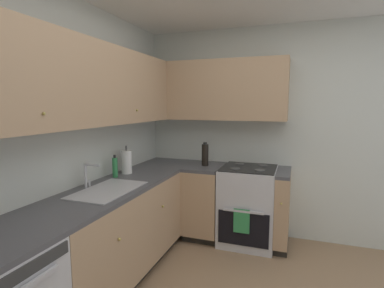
{
  "coord_description": "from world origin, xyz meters",
  "views": [
    {
      "loc": [
        -1.76,
        -0.09,
        1.61
      ],
      "look_at": [
        1.01,
        0.89,
        1.22
      ],
      "focal_mm": 27.98,
      "sensor_mm": 36.0,
      "label": 1
    }
  ],
  "objects_px": {
    "oven_range": "(248,205)",
    "oil_bottle": "(205,155)",
    "soap_bottle": "(115,167)",
    "paper_towel_roll": "(127,162)"
  },
  "relations": [
    {
      "from": "soap_bottle",
      "to": "oil_bottle",
      "type": "bearing_deg",
      "value": -38.6
    },
    {
      "from": "oil_bottle",
      "to": "oven_range",
      "type": "bearing_deg",
      "value": -87.99
    },
    {
      "from": "oven_range",
      "to": "oil_bottle",
      "type": "bearing_deg",
      "value": 92.01
    },
    {
      "from": "paper_towel_roll",
      "to": "oil_bottle",
      "type": "bearing_deg",
      "value": -44.69
    },
    {
      "from": "soap_bottle",
      "to": "oil_bottle",
      "type": "relative_size",
      "value": 0.81
    },
    {
      "from": "soap_bottle",
      "to": "paper_towel_roll",
      "type": "bearing_deg",
      "value": -6.15
    },
    {
      "from": "oven_range",
      "to": "paper_towel_roll",
      "type": "xyz_separation_m",
      "value": [
        -0.69,
        1.19,
        0.56
      ]
    },
    {
      "from": "paper_towel_roll",
      "to": "oven_range",
      "type": "bearing_deg",
      "value": -59.86
    },
    {
      "from": "paper_towel_roll",
      "to": "oil_bottle",
      "type": "distance_m",
      "value": 0.94
    },
    {
      "from": "oven_range",
      "to": "oil_bottle",
      "type": "xyz_separation_m",
      "value": [
        -0.02,
        0.52,
        0.57
      ]
    }
  ]
}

